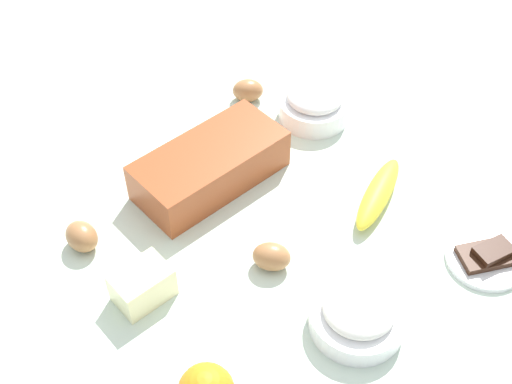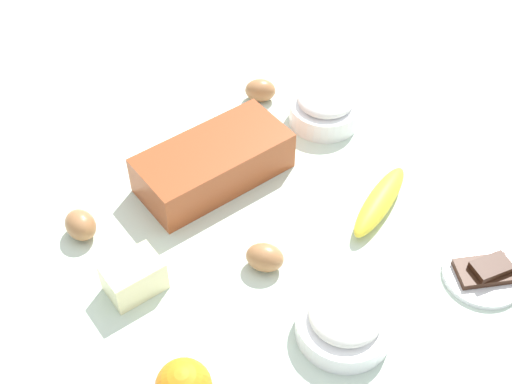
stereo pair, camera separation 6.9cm
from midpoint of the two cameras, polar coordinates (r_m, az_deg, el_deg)
ground_plane at (r=1.22m, az=1.61°, el=-1.65°), size 2.40×2.40×0.02m
loaf_pan at (r=1.23m, az=-2.01°, el=2.47°), size 0.30×0.19×0.08m
flour_bowl at (r=1.05m, az=9.37°, el=-10.75°), size 0.15×0.15×0.07m
sugar_bowl at (r=1.37m, az=7.27°, el=7.06°), size 0.14×0.14×0.07m
banana at (r=1.22m, az=11.98°, el=-0.81°), size 0.18×0.15×0.04m
butter_block at (r=1.09m, az=-8.49°, el=-7.16°), size 0.10×0.08×0.06m
egg_near_butter at (r=1.11m, az=2.52°, el=-5.58°), size 0.08×0.08×0.05m
egg_beside_bowl at (r=1.18m, az=-12.97°, el=-2.78°), size 0.06×0.07×0.05m
egg_loose at (r=1.42m, az=1.77°, el=8.53°), size 0.08×0.07×0.05m
chocolate_plate at (r=1.18m, az=20.24°, el=-6.48°), size 0.13×0.13×0.03m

